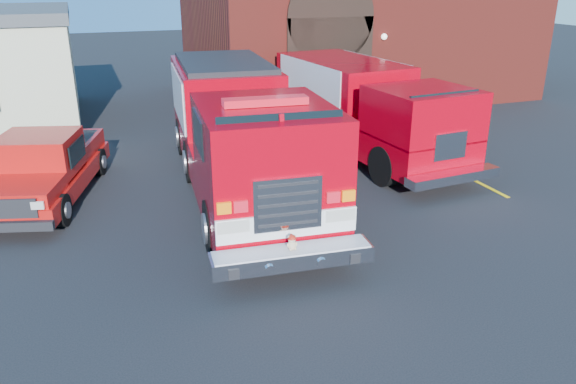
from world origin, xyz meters
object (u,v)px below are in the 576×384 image
object	(u,v)px
fire_station	(355,3)
pickup_truck	(46,168)
secondary_truck	(364,106)
fire_engine	(240,132)

from	to	relation	value
fire_station	pickup_truck	size ratio (longest dim) A/B	2.59
secondary_truck	pickup_truck	bearing A→B (deg)	-174.74
fire_engine	secondary_truck	distance (m)	5.19
fire_engine	pickup_truck	distance (m)	5.11
fire_station	pickup_truck	world-z (taller)	fire_station
fire_station	fire_engine	distance (m)	14.85
fire_station	secondary_truck	xyz separation A→B (m)	(-4.25, -9.44, -2.70)
fire_station	pickup_truck	xyz separation A→B (m)	(-13.91, -10.32, -3.40)
pickup_truck	secondary_truck	bearing A→B (deg)	5.26
secondary_truck	fire_engine	bearing A→B (deg)	-156.30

